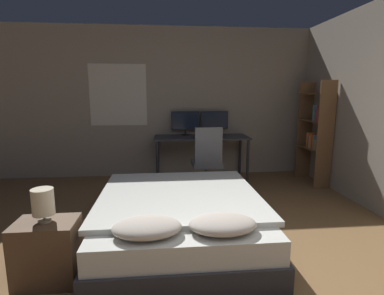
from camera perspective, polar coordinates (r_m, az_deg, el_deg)
wall_back at (r=5.61m, az=0.09°, el=8.49°), size 12.00×0.08×2.70m
bed at (r=3.21m, az=-2.28°, el=-13.35°), size 1.67×1.96×0.56m
nightstand at (r=2.84m, az=-25.80°, el=-17.47°), size 0.49×0.35×0.52m
bedside_lamp at (r=2.67m, az=-26.52°, el=-9.31°), size 0.17×0.17×0.27m
desk at (r=5.31m, az=1.78°, el=1.17°), size 1.65×0.63×0.78m
monitor_left at (r=5.45m, az=-1.26°, el=4.98°), size 0.51×0.16×0.43m
monitor_right at (r=5.51m, az=4.26°, el=5.02°), size 0.51×0.16×0.43m
keyboard at (r=5.09m, az=2.10°, el=1.89°), size 0.34×0.13×0.02m
computer_mouse at (r=5.13m, az=4.99°, el=2.02°), size 0.07×0.05×0.04m
office_chair at (r=4.62m, az=2.88°, el=-3.69°), size 0.52×0.52×1.04m
bookshelf at (r=5.42m, az=22.65°, el=3.10°), size 0.27×0.72×1.73m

